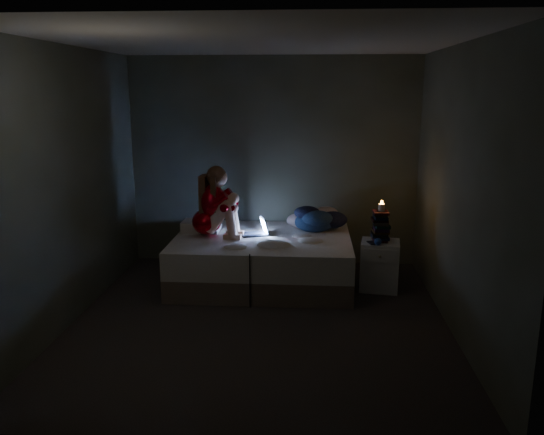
# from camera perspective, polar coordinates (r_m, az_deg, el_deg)

# --- Properties ---
(floor) EXTENTS (3.60, 3.80, 0.02)m
(floor) POSITION_cam_1_polar(r_m,az_deg,el_deg) (5.40, -1.30, -10.86)
(floor) COLOR black
(floor) RESTS_ON ground
(ceiling) EXTENTS (3.60, 3.80, 0.02)m
(ceiling) POSITION_cam_1_polar(r_m,az_deg,el_deg) (4.94, -1.47, 18.07)
(ceiling) COLOR silver
(ceiling) RESTS_ON ground
(wall_back) EXTENTS (3.60, 0.02, 2.60)m
(wall_back) POSITION_cam_1_polar(r_m,az_deg,el_deg) (6.89, 0.12, 5.80)
(wall_back) COLOR #5F635C
(wall_back) RESTS_ON ground
(wall_front) EXTENTS (3.60, 0.02, 2.60)m
(wall_front) POSITION_cam_1_polar(r_m,az_deg,el_deg) (3.16, -4.65, -3.27)
(wall_front) COLOR #5F635C
(wall_front) RESTS_ON ground
(wall_left) EXTENTS (0.02, 3.80, 2.60)m
(wall_left) POSITION_cam_1_polar(r_m,az_deg,el_deg) (5.48, -20.61, 3.01)
(wall_left) COLOR #5F635C
(wall_left) RESTS_ON ground
(wall_right) EXTENTS (0.02, 3.80, 2.60)m
(wall_right) POSITION_cam_1_polar(r_m,az_deg,el_deg) (5.16, 19.07, 2.54)
(wall_right) COLOR #5F635C
(wall_right) RESTS_ON ground
(bed) EXTENTS (2.00, 1.50, 0.55)m
(bed) POSITION_cam_1_polar(r_m,az_deg,el_deg) (6.33, -0.98, -4.41)
(bed) COLOR #BBB8B1
(bed) RESTS_ON ground
(pillow) EXTENTS (0.43, 0.31, 0.12)m
(pillow) POSITION_cam_1_polar(r_m,az_deg,el_deg) (6.53, -7.43, -0.89)
(pillow) COLOR silver
(pillow) RESTS_ON bed
(woman) EXTENTS (0.53, 0.37, 0.82)m
(woman) POSITION_cam_1_polar(r_m,az_deg,el_deg) (6.21, -6.91, 1.69)
(woman) COLOR #950406
(woman) RESTS_ON bed
(laptop) EXTENTS (0.36, 0.31, 0.21)m
(laptop) POSITION_cam_1_polar(r_m,az_deg,el_deg) (6.29, -1.92, -0.90)
(laptop) COLOR black
(laptop) RESTS_ON bed
(clothes_pile) EXTENTS (0.55, 0.45, 0.31)m
(clothes_pile) POSITION_cam_1_polar(r_m,az_deg,el_deg) (6.51, 4.47, -0.01)
(clothes_pile) COLOR navy
(clothes_pile) RESTS_ON bed
(nightstand) EXTENTS (0.46, 0.42, 0.55)m
(nightstand) POSITION_cam_1_polar(r_m,az_deg,el_deg) (6.23, 11.17, -4.93)
(nightstand) COLOR silver
(nightstand) RESTS_ON ground
(book_stack) EXTENTS (0.19, 0.25, 0.33)m
(book_stack) POSITION_cam_1_polar(r_m,az_deg,el_deg) (6.13, 11.28, -0.93)
(book_stack) COLOR black
(book_stack) RESTS_ON nightstand
(candle) EXTENTS (0.07, 0.07, 0.08)m
(candle) POSITION_cam_1_polar(r_m,az_deg,el_deg) (6.08, 11.37, 0.96)
(candle) COLOR beige
(candle) RESTS_ON book_stack
(phone) EXTENTS (0.12, 0.16, 0.01)m
(phone) POSITION_cam_1_polar(r_m,az_deg,el_deg) (6.05, 10.53, -2.66)
(phone) COLOR black
(phone) RESTS_ON nightstand
(blue_orb) EXTENTS (0.08, 0.08, 0.08)m
(blue_orb) POSITION_cam_1_polar(r_m,az_deg,el_deg) (5.99, 11.21, -2.51)
(blue_orb) COLOR navy
(blue_orb) RESTS_ON nightstand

